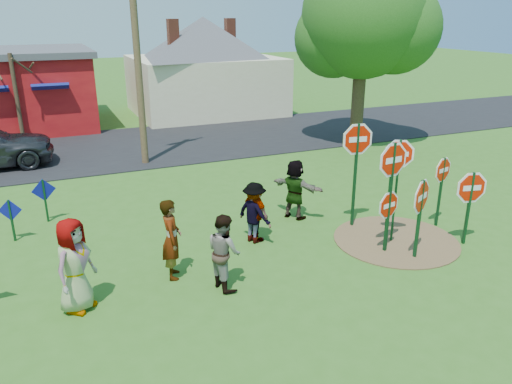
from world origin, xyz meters
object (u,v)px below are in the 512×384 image
stop_sign_a (388,209)px  leafy_tree (366,23)px  stop_sign_b (357,149)px  stop_sign_d (442,175)px  person_b (172,239)px  utility_pole (137,47)px  stop_sign_c (398,167)px  person_a (74,265)px

stop_sign_a → leafy_tree: size_ratio=0.21×
stop_sign_a → stop_sign_b: 1.99m
stop_sign_d → stop_sign_b: bearing=141.4°
stop_sign_b → person_b: 5.48m
stop_sign_a → stop_sign_d: (2.32, 0.75, 0.35)m
stop_sign_b → stop_sign_a: bearing=-86.6°
person_b → leafy_tree: bearing=-38.9°
utility_pole → stop_sign_d: bearing=-56.5°
stop_sign_c → person_b: (-5.65, 0.45, -1.09)m
stop_sign_b → person_b: size_ratio=1.65×
person_a → person_b: (2.06, 0.53, -0.05)m
person_b → utility_pole: bearing=4.8°
person_a → stop_sign_d: bearing=-44.6°
stop_sign_c → person_a: 7.77m
stop_sign_b → utility_pole: (-4.01, 8.41, 2.22)m
stop_sign_b → utility_pole: 9.58m
stop_sign_d → leafy_tree: size_ratio=0.26×
stop_sign_c → leafy_tree: (5.08, 8.96, 3.19)m
person_b → utility_pole: 9.93m
leafy_tree → stop_sign_b: bearing=-125.3°
stop_sign_d → utility_pole: utility_pole is taller
stop_sign_d → utility_pole: 11.57m
stop_sign_d → person_b: bearing=163.4°
person_a → stop_sign_c: bearing=-46.5°
stop_sign_b → stop_sign_d: size_ratio=1.46×
stop_sign_a → utility_pole: bearing=97.5°
person_a → person_b: person_a is taller
stop_sign_a → stop_sign_d: stop_sign_d is taller
stop_sign_d → utility_pole: bearing=107.8°
utility_pole → stop_sign_b: bearing=-64.5°
stop_sign_b → stop_sign_d: bearing=-14.3°
stop_sign_b → utility_pole: bearing=124.0°
stop_sign_c → utility_pole: (-4.38, 9.66, 2.42)m
person_a → stop_sign_b: bearing=-36.8°
stop_sign_d → person_a: stop_sign_d is taller
person_a → leafy_tree: leafy_tree is taller
person_a → utility_pole: (3.32, 9.74, 3.46)m
stop_sign_c → person_a: size_ratio=1.46×
person_a → leafy_tree: bearing=-11.8°
stop_sign_c → utility_pole: bearing=146.6°
stop_sign_d → leafy_tree: 9.95m
stop_sign_c → stop_sign_d: bearing=42.7°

